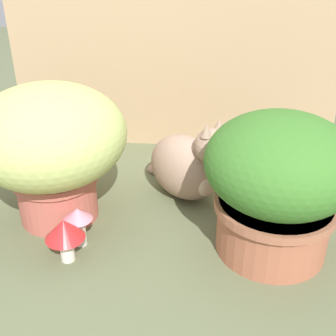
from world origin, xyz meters
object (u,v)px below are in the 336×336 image
Objects in this scene: leafy_planter at (278,182)px; mushroom_ornament_pink at (78,220)px; cat at (188,166)px; mushroom_ornament_red at (65,232)px; grass_planter at (50,144)px.

leafy_planter is 3.28× the size of mushroom_ornament_pink.
leafy_planter is 0.56m from mushroom_ornament_pink.
leafy_planter is at bearing -45.22° from cat.
mushroom_ornament_pink is (-0.54, -0.03, -0.13)m from leafy_planter.
cat is at bearing 134.78° from leafy_planter.
cat reaches higher than mushroom_ornament_red.
grass_planter is at bearing -160.39° from cat.
mushroom_ornament_pink is at bearing -53.06° from grass_planter.
grass_planter is 0.24m from mushroom_ornament_pink.
leafy_planter reaches higher than mushroom_ornament_pink.
leafy_planter is at bearing 3.27° from mushroom_ornament_pink.
grass_planter reaches higher than mushroom_ornament_red.
leafy_planter is at bearing 10.17° from mushroom_ornament_red.
mushroom_ornament_red is at bearing -169.83° from leafy_planter.
grass_planter is 3.66× the size of mushroom_ornament_pink.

